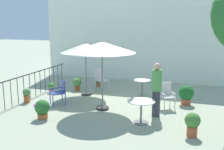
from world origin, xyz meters
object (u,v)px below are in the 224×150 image
object	(u,v)px
patio_chair_0	(60,90)
potted_plant_0	(98,82)
patio_umbrella_0	(86,48)
potted_plant_2	(27,95)
cafe_table_0	(141,107)
cafe_table_1	(142,85)
patio_chair_2	(100,78)
potted_plant_4	(192,123)
standing_person	(157,89)
potted_plant_1	(52,87)
potted_plant_3	(77,83)
potted_plant_5	(186,94)
patio_umbrella_1	(102,48)
potted_plant_6	(42,108)
patio_chair_1	(167,94)

from	to	relation	value
patio_chair_0	potted_plant_0	xyz separation A→B (m)	(0.34, 3.05, -0.30)
patio_umbrella_0	potted_plant_2	size ratio (longest dim) A/B	4.12
cafe_table_0	cafe_table_1	bearing A→B (deg)	101.20
patio_chair_2	potted_plant_4	world-z (taller)	patio_chair_2
standing_person	potted_plant_1	bearing A→B (deg)	162.40
patio_chair_2	potted_plant_3	size ratio (longest dim) A/B	1.66
potted_plant_4	standing_person	xyz separation A→B (m)	(-1.17, 1.28, 0.52)
patio_chair_0	potted_plant_3	world-z (taller)	patio_chair_0
cafe_table_0	potted_plant_5	distance (m)	2.62
potted_plant_1	cafe_table_0	bearing A→B (deg)	-27.37
patio_umbrella_1	potted_plant_5	world-z (taller)	patio_umbrella_1
cafe_table_1	potted_plant_3	distance (m)	3.00
patio_chair_0	potted_plant_4	distance (m)	4.94
potted_plant_4	standing_person	distance (m)	1.81
patio_umbrella_0	patio_umbrella_1	xyz separation A→B (m)	(1.30, -1.56, 0.21)
potted_plant_2	potted_plant_5	bearing A→B (deg)	15.47
patio_umbrella_0	potted_plant_5	xyz separation A→B (m)	(4.06, -0.12, -1.54)
patio_umbrella_0	potted_plant_6	xyz separation A→B (m)	(-0.19, -3.04, -1.61)
patio_umbrella_0	cafe_table_1	distance (m)	2.75
patio_umbrella_1	patio_chair_2	size ratio (longest dim) A/B	2.55
patio_umbrella_1	standing_person	size ratio (longest dim) A/B	1.39
cafe_table_1	potted_plant_1	size ratio (longest dim) A/B	1.68
patio_umbrella_1	patio_chair_1	size ratio (longest dim) A/B	2.62
patio_chair_0	potted_plant_3	size ratio (longest dim) A/B	1.62
cafe_table_1	potted_plant_1	world-z (taller)	cafe_table_1
cafe_table_1	potted_plant_5	world-z (taller)	potted_plant_5
potted_plant_1	potted_plant_5	size ratio (longest dim) A/B	0.59
potted_plant_0	potted_plant_2	world-z (taller)	potted_plant_2
patio_chair_0	potted_plant_3	xyz separation A→B (m)	(-0.30, 2.10, -0.21)
potted_plant_3	potted_plant_4	distance (m)	6.13
patio_umbrella_0	potted_plant_1	size ratio (longest dim) A/B	5.16
patio_chair_1	patio_umbrella_0	bearing A→B (deg)	167.35
potted_plant_5	potted_plant_2	bearing A→B (deg)	-164.53
potted_plant_4	potted_plant_0	bearing A→B (deg)	134.73
potted_plant_0	standing_person	bearing A→B (deg)	-44.32
cafe_table_1	potted_plant_5	bearing A→B (deg)	-14.73
patio_umbrella_1	potted_plant_3	bearing A→B (deg)	133.27
patio_chair_1	potted_plant_0	xyz separation A→B (m)	(-3.46, 2.26, -0.29)
cafe_table_1	potted_plant_2	distance (m)	4.53
patio_umbrella_0	potted_plant_6	size ratio (longest dim) A/B	3.60
patio_umbrella_0	patio_umbrella_1	distance (m)	2.04
patio_umbrella_1	potted_plant_5	distance (m)	3.57
potted_plant_5	potted_plant_6	world-z (taller)	potted_plant_5
patio_umbrella_1	potted_plant_2	bearing A→B (deg)	-177.06
potted_plant_3	potted_plant_4	bearing A→B (deg)	-34.72
patio_chair_2	patio_umbrella_0	bearing A→B (deg)	-108.40
patio_umbrella_1	potted_plant_0	bearing A→B (deg)	113.70
patio_umbrella_1	patio_chair_2	distance (m)	3.10
potted_plant_6	potted_plant_2	bearing A→B (deg)	139.28
patio_umbrella_1	potted_plant_1	distance (m)	3.73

